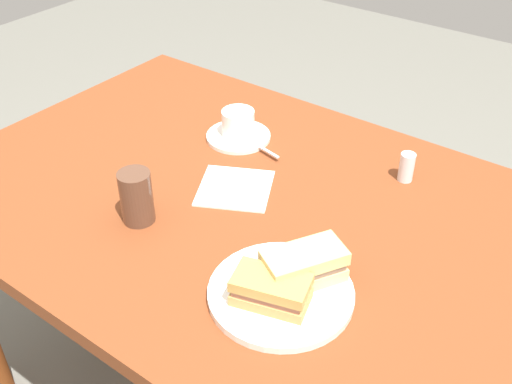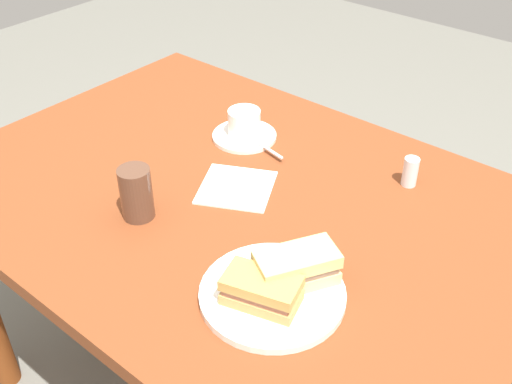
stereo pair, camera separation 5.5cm
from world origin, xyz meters
The scene contains 10 objects.
dining_table centered at (0.00, 0.00, 0.60)m, with size 1.25×0.89×0.70m.
sandwich_plate centered at (0.25, -0.18, 0.71)m, with size 0.25×0.25×0.01m, color white.
sandwich_front centered at (0.25, -0.21, 0.74)m, with size 0.14×0.10×0.05m.
sandwich_back centered at (0.26, -0.14, 0.75)m, with size 0.13×0.16×0.06m.
coffee_saucer centered at (-0.13, 0.19, 0.71)m, with size 0.15×0.15×0.01m, color white.
coffee_cup centered at (-0.13, 0.19, 0.75)m, with size 0.09×0.09×0.06m.
spoon centered at (-0.06, 0.17, 0.72)m, with size 0.10×0.03×0.01m.
napkin centered at (-0.01, 0.02, 0.71)m, with size 0.15×0.15×0.00m, color white.
salt_shaker centered at (0.26, 0.26, 0.74)m, with size 0.03×0.03×0.06m, color silver.
drinking_glass centered at (-0.10, -0.18, 0.76)m, with size 0.06×0.06×0.11m, color brown.
Camera 2 is at (0.70, -0.77, 1.46)m, focal length 43.00 mm.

